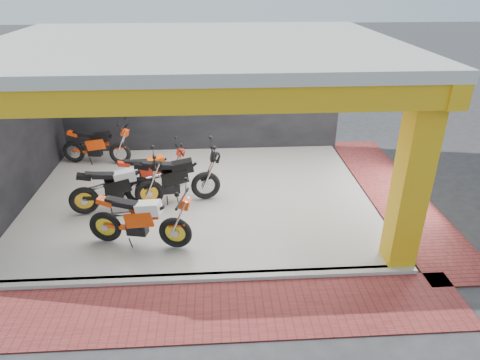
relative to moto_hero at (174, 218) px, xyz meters
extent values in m
plane|color=#2D2D30|center=(0.40, 0.14, -0.77)|extent=(80.00, 80.00, 0.00)
cube|color=silver|center=(0.40, 2.14, -0.72)|extent=(8.00, 6.00, 0.10)
cube|color=beige|center=(0.40, 2.14, 2.83)|extent=(8.40, 6.40, 0.20)
cube|color=black|center=(0.40, 5.24, 0.98)|extent=(8.20, 0.20, 3.50)
cube|color=black|center=(-3.70, 2.14, 0.98)|extent=(0.20, 6.20, 3.50)
cube|color=gold|center=(4.15, -0.61, 0.98)|extent=(0.50, 0.50, 3.50)
cube|color=gold|center=(0.40, -0.86, 2.53)|extent=(8.40, 0.30, 0.40)
cube|color=gold|center=(4.40, 2.14, 2.53)|extent=(0.30, 6.40, 0.40)
cube|color=silver|center=(0.40, -0.88, -0.72)|extent=(8.00, 0.20, 0.10)
cube|color=maroon|center=(0.40, -1.66, -0.75)|extent=(9.00, 1.40, 0.03)
cube|color=maroon|center=(5.20, 2.14, -0.75)|extent=(1.40, 7.00, 0.03)
camera|label=1|loc=(0.82, -6.98, 4.21)|focal=32.00mm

